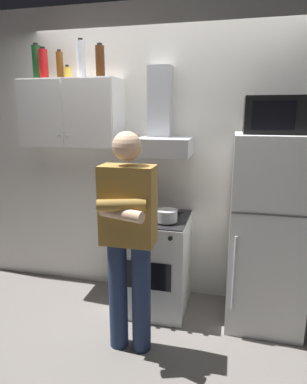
% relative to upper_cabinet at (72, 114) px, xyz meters
% --- Properties ---
extents(ground_plane, '(7.00, 7.00, 0.00)m').
position_rel_upper_cabinet_xyz_m(ground_plane, '(0.85, -0.37, -1.75)').
color(ground_plane, slate).
extents(back_wall_tiled, '(4.80, 0.10, 2.70)m').
position_rel_upper_cabinet_xyz_m(back_wall_tiled, '(0.85, 0.23, -0.40)').
color(back_wall_tiled, silver).
rests_on(back_wall_tiled, ground_plane).
extents(upper_cabinet, '(0.90, 0.37, 0.60)m').
position_rel_upper_cabinet_xyz_m(upper_cabinet, '(0.00, 0.00, 0.00)').
color(upper_cabinet, white).
extents(stove_oven, '(0.60, 0.62, 0.87)m').
position_rel_upper_cabinet_xyz_m(stove_oven, '(0.80, -0.13, -1.32)').
color(stove_oven, white).
rests_on(stove_oven, ground_plane).
extents(range_hood, '(0.60, 0.44, 0.75)m').
position_rel_upper_cabinet_xyz_m(range_hood, '(0.80, 0.00, -0.15)').
color(range_hood, '#B7BABF').
extents(refrigerator, '(0.60, 0.62, 1.60)m').
position_rel_upper_cabinet_xyz_m(refrigerator, '(1.75, -0.12, -0.95)').
color(refrigerator, silver).
rests_on(refrigerator, ground_plane).
extents(microwave, '(0.48, 0.37, 0.28)m').
position_rel_upper_cabinet_xyz_m(microwave, '(1.75, -0.11, -0.01)').
color(microwave, black).
rests_on(microwave, refrigerator).
extents(person_standing, '(0.38, 0.33, 1.64)m').
position_rel_upper_cabinet_xyz_m(person_standing, '(0.75, -0.73, -0.85)').
color(person_standing, navy).
rests_on(person_standing, ground_plane).
extents(cooking_pot, '(0.29, 0.19, 0.10)m').
position_rel_upper_cabinet_xyz_m(cooking_pot, '(0.93, -0.24, -0.83)').
color(cooking_pot, '#B7BABF').
rests_on(cooking_pot, stove_oven).
extents(bottle_rum_dark, '(0.08, 0.08, 0.28)m').
position_rel_upper_cabinet_xyz_m(bottle_rum_dark, '(0.29, 0.00, 0.44)').
color(bottle_rum_dark, '#47230F').
rests_on(bottle_rum_dark, upper_cabinet).
extents(bottle_spice_jar, '(0.06, 0.06, 0.12)m').
position_rel_upper_cabinet_xyz_m(bottle_spice_jar, '(-0.04, 0.03, 0.35)').
color(bottle_spice_jar, gold).
rests_on(bottle_spice_jar, upper_cabinet).
extents(bottle_beer_brown, '(0.06, 0.06, 0.26)m').
position_rel_upper_cabinet_xyz_m(bottle_beer_brown, '(-0.12, 0.05, 0.42)').
color(bottle_beer_brown, brown).
rests_on(bottle_beer_brown, upper_cabinet).
extents(bottle_soda_red, '(0.08, 0.08, 0.27)m').
position_rel_upper_cabinet_xyz_m(bottle_soda_red, '(-0.23, -0.03, 0.43)').
color(bottle_soda_red, red).
rests_on(bottle_soda_red, upper_cabinet).
extents(bottle_vodka_clear, '(0.07, 0.07, 0.33)m').
position_rel_upper_cabinet_xyz_m(bottle_vodka_clear, '(0.12, -0.00, 0.46)').
color(bottle_vodka_clear, silver).
rests_on(bottle_vodka_clear, upper_cabinet).
extents(bottle_wine_green, '(0.08, 0.08, 0.32)m').
position_rel_upper_cabinet_xyz_m(bottle_wine_green, '(-0.34, 0.04, 0.45)').
color(bottle_wine_green, '#19471E').
rests_on(bottle_wine_green, upper_cabinet).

